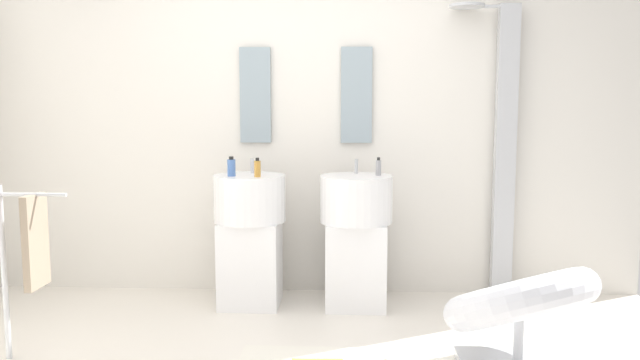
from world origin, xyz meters
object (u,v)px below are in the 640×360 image
Objects in this scene: lounge_chair at (520,310)px; soap_bottle_grey at (378,167)px; soap_bottle_blue at (231,167)px; soap_bottle_amber at (257,168)px; pedestal_sink_left at (250,234)px; shower_column at (503,146)px; towel_rack at (30,245)px; pedestal_sink_right at (356,235)px.

lounge_chair is 8.94× the size of soap_bottle_grey.
soap_bottle_amber is at bearing -11.01° from soap_bottle_blue.
soap_bottle_blue is (-0.11, -0.07, 0.47)m from pedestal_sink_left.
lounge_chair is 8.33× the size of soap_bottle_blue.
shower_column reaches higher than towel_rack.
pedestal_sink_left is at bearing -178.86° from soap_bottle_grey.
soap_bottle_amber is at bearing 39.52° from towel_rack.
pedestal_sink_left reaches higher than towel_rack.
soap_bottle_blue reaches higher than pedestal_sink_left.
soap_bottle_blue is at bearing -146.70° from pedestal_sink_left.
lounge_chair is (1.53, -1.11, -0.14)m from pedestal_sink_left.
shower_column reaches higher than soap_bottle_amber.
soap_bottle_blue is (0.91, 0.93, 0.33)m from towel_rack.
lounge_chair is 1.44m from soap_bottle_grey.
soap_bottle_grey is (-0.88, -0.25, -0.13)m from shower_column.
shower_column is 1.72m from soap_bottle_amber.
towel_rack is 7.27× the size of soap_bottle_blue.
soap_bottle_blue reaches higher than soap_bottle_amber.
soap_bottle_grey is (-0.66, 1.12, 0.60)m from lounge_chair.
pedestal_sink_right is 2.01m from towel_rack.
pedestal_sink_right is 0.91× the size of lounge_chair.
pedestal_sink_left is 1.00× the size of pedestal_sink_right.
pedestal_sink_left is 0.49× the size of shower_column.
soap_bottle_grey is (0.87, 0.02, 0.46)m from pedestal_sink_left.
pedestal_sink_left and pedestal_sink_right have the same top height.
lounge_chair is 1.15× the size of towel_rack.
pedestal_sink_left reaches higher than lounge_chair.
pedestal_sink_right is 7.62× the size of soap_bottle_blue.
shower_column reaches higher than pedestal_sink_left.
pedestal_sink_right is at bearing 0.00° from pedestal_sink_left.
soap_bottle_grey is (0.15, 0.02, 0.46)m from pedestal_sink_right.
soap_bottle_amber reaches higher than towel_rack.
towel_rack is 7.80× the size of soap_bottle_grey.
soap_bottle_amber is (1.09, 0.90, 0.32)m from towel_rack.
shower_column is at bearing 8.84° from pedestal_sink_left.
soap_bottle_blue is 1.07× the size of soap_bottle_grey.
pedestal_sink_left is at bearing 180.00° from pedestal_sink_right.
soap_bottle_blue is at bearing 147.64° from lounge_chair.
soap_bottle_blue reaches higher than pedestal_sink_right.
lounge_chair is (-0.22, -1.38, -0.73)m from shower_column.
soap_bottle_amber is (0.18, -0.03, -0.00)m from soap_bottle_blue.
shower_column is 16.83× the size of soap_bottle_grey.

